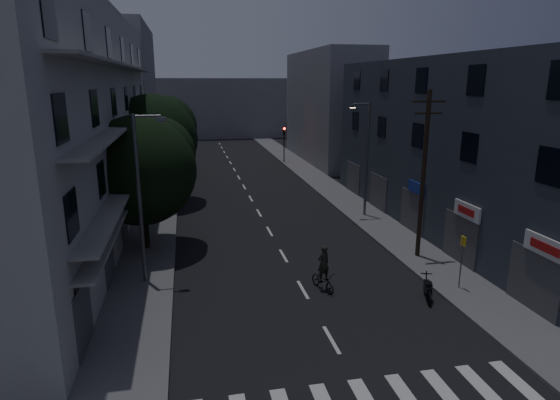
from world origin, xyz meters
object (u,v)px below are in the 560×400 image
object	(u,v)px
utility_pole	(424,172)
cyclist	(323,275)
bus_stop_sign	(462,253)
motorcycle	(428,290)

from	to	relation	value
utility_pole	cyclist	distance (m)	8.09
bus_stop_sign	cyclist	size ratio (longest dim) A/B	1.15
bus_stop_sign	motorcycle	bearing A→B (deg)	-164.27
utility_pole	motorcycle	bearing A→B (deg)	-112.41
utility_pole	bus_stop_sign	size ratio (longest dim) A/B	3.56
bus_stop_sign	cyclist	world-z (taller)	bus_stop_sign
bus_stop_sign	motorcycle	xyz separation A→B (m)	(-1.90, -0.54, -1.44)
bus_stop_sign	cyclist	bearing A→B (deg)	168.00
utility_pole	cyclist	size ratio (longest dim) A/B	4.09
utility_pole	bus_stop_sign	xyz separation A→B (m)	(-0.07, -4.25, -2.98)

